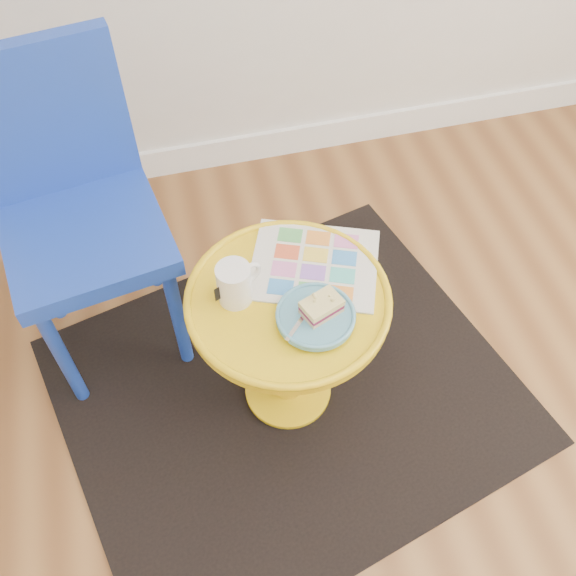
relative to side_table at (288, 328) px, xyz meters
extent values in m
cube|color=white|center=(0.27, 1.06, -0.29)|extent=(4.00, 0.02, 0.12)
cube|color=black|center=(0.00, 0.00, -0.35)|extent=(1.53, 1.38, 0.01)
cylinder|color=yellow|center=(0.00, 0.00, -0.34)|extent=(0.26, 0.26, 0.02)
cylinder|color=yellow|center=(0.00, 0.00, -0.11)|extent=(0.08, 0.08, 0.44)
cylinder|color=yellow|center=(0.00, 0.00, 0.12)|extent=(0.51, 0.51, 0.03)
cylinder|color=#1B3DB2|center=(-0.61, 0.14, -0.13)|extent=(0.04, 0.04, 0.44)
cylinder|color=#1B3DB2|center=(-0.28, 0.19, -0.13)|extent=(0.04, 0.04, 0.44)
cylinder|color=#1B3DB2|center=(-0.66, 0.47, -0.13)|extent=(0.04, 0.04, 0.44)
cylinder|color=#1B3DB2|center=(-0.33, 0.52, -0.13)|extent=(0.04, 0.04, 0.44)
cube|color=#1B3DB2|center=(-0.47, 0.33, 0.14)|extent=(0.48, 0.48, 0.06)
cube|color=#1B3DB2|center=(-0.50, 0.52, 0.38)|extent=(0.42, 0.11, 0.44)
cube|color=silver|center=(0.09, 0.08, 0.14)|extent=(0.40, 0.37, 0.01)
cylinder|color=white|center=(-0.12, 0.03, 0.19)|extent=(0.08, 0.08, 0.11)
torus|color=white|center=(-0.08, 0.05, 0.20)|extent=(0.06, 0.04, 0.06)
cylinder|color=#D1B78C|center=(-0.12, 0.03, 0.24)|extent=(0.08, 0.08, 0.01)
cylinder|color=#5397B1|center=(0.05, -0.08, 0.15)|extent=(0.07, 0.07, 0.01)
cylinder|color=#5397B1|center=(0.05, -0.08, 0.16)|extent=(0.19, 0.19, 0.01)
cube|color=#D3BC8C|center=(0.06, -0.08, 0.17)|extent=(0.11, 0.09, 0.01)
cube|color=maroon|center=(0.06, -0.08, 0.18)|extent=(0.11, 0.09, 0.01)
cube|color=#EADB8C|center=(0.06, -0.08, 0.20)|extent=(0.11, 0.09, 0.02)
cube|color=silver|center=(0.00, -0.10, 0.17)|extent=(0.09, 0.09, 0.00)
cube|color=silver|center=(0.05, -0.05, 0.17)|extent=(0.04, 0.04, 0.00)
camera|label=1|loc=(-0.23, -0.90, 1.41)|focal=40.00mm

